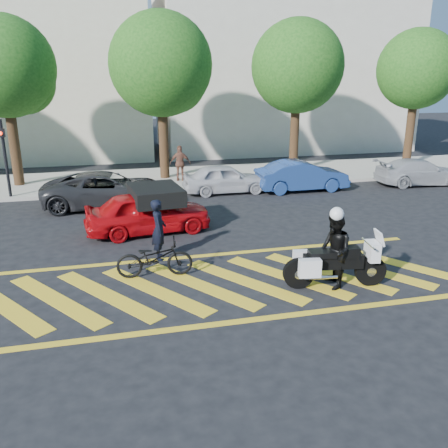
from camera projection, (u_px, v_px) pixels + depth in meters
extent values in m
plane|color=black|center=(225.00, 283.00, 11.54)|extent=(90.00, 90.00, 0.00)
cube|color=#9E998E|center=(165.00, 179.00, 22.63)|extent=(60.00, 5.00, 0.15)
cube|color=gold|center=(4.00, 305.00, 10.41)|extent=(2.43, 3.21, 0.01)
cube|color=gold|center=(57.00, 300.00, 10.65)|extent=(2.43, 3.21, 0.01)
cube|color=gold|center=(107.00, 295.00, 10.90)|extent=(2.43, 3.21, 0.01)
cube|color=gold|center=(155.00, 290.00, 11.15)|extent=(2.43, 3.21, 0.01)
cube|color=gold|center=(201.00, 285.00, 11.40)|extent=(2.43, 3.21, 0.01)
cube|color=gold|center=(245.00, 281.00, 11.65)|extent=(2.43, 3.21, 0.01)
cube|color=gold|center=(287.00, 277.00, 11.90)|extent=(2.43, 3.21, 0.01)
cube|color=gold|center=(327.00, 272.00, 12.14)|extent=(2.43, 3.21, 0.01)
cube|color=gold|center=(366.00, 268.00, 12.39)|extent=(2.43, 3.21, 0.01)
cube|color=gold|center=(403.00, 265.00, 12.64)|extent=(2.43, 3.21, 0.01)
cube|color=gold|center=(247.00, 320.00, 9.78)|extent=(12.00, 0.20, 0.01)
cube|color=gold|center=(209.00, 255.00, 13.29)|extent=(12.00, 0.20, 0.01)
cube|color=beige|center=(7.00, 71.00, 27.66)|extent=(16.00, 8.00, 10.00)
cube|color=beige|center=(281.00, 64.00, 31.35)|extent=(16.00, 8.00, 11.00)
cylinder|color=black|center=(14.00, 143.00, 20.58)|extent=(0.44, 0.44, 4.00)
sphere|color=#194B14|center=(4.00, 66.00, 19.62)|extent=(4.20, 4.20, 4.20)
sphere|color=#194B14|center=(22.00, 82.00, 20.23)|extent=(2.73, 2.73, 2.73)
cylinder|color=black|center=(164.00, 138.00, 22.04)|extent=(0.44, 0.44, 4.00)
sphere|color=#194B14|center=(161.00, 64.00, 21.06)|extent=(4.60, 4.60, 4.60)
sphere|color=#194B14|center=(174.00, 80.00, 21.68)|extent=(2.99, 2.99, 2.99)
cylinder|color=black|center=(294.00, 134.00, 23.51)|extent=(0.44, 0.44, 4.00)
sphere|color=#194B14|center=(297.00, 66.00, 22.54)|extent=(4.40, 4.40, 4.40)
sphere|color=#194B14|center=(306.00, 81.00, 23.15)|extent=(2.86, 2.86, 2.86)
cylinder|color=black|center=(410.00, 131.00, 24.98)|extent=(0.44, 0.44, 4.00)
sphere|color=#194B14|center=(417.00, 69.00, 24.04)|extent=(4.00, 4.00, 4.00)
sphere|color=#194B14|center=(422.00, 81.00, 24.63)|extent=(2.60, 2.60, 2.60)
cylinder|color=black|center=(6.00, 161.00, 18.66)|extent=(0.12, 0.12, 3.20)
cube|color=black|center=(1.00, 133.00, 18.14)|extent=(0.28, 0.18, 0.32)
sphere|color=#FF260C|center=(0.00, 133.00, 18.05)|extent=(0.14, 0.14, 0.14)
imported|color=black|center=(159.00, 230.00, 12.83)|extent=(0.47, 0.65, 1.68)
imported|color=black|center=(155.00, 258.00, 11.77)|extent=(1.92, 0.78, 0.99)
cylinder|color=black|center=(299.00, 273.00, 11.18)|extent=(0.75, 0.27, 0.74)
cylinder|color=silver|center=(299.00, 273.00, 11.18)|extent=(0.25, 0.21, 0.22)
cylinder|color=black|center=(370.00, 271.00, 11.32)|extent=(0.75, 0.27, 0.74)
cylinder|color=silver|center=(370.00, 271.00, 11.32)|extent=(0.25, 0.21, 0.22)
cube|color=black|center=(333.00, 261.00, 11.16)|extent=(1.43, 0.50, 0.34)
cube|color=black|center=(348.00, 252.00, 11.12)|extent=(0.55, 0.41, 0.25)
cube|color=black|center=(322.00, 254.00, 11.08)|extent=(0.67, 0.47, 0.13)
cube|color=silver|center=(372.00, 251.00, 11.17)|extent=(0.31, 0.50, 0.45)
cube|color=silver|center=(303.00, 259.00, 11.39)|extent=(0.53, 0.28, 0.43)
cube|color=silver|center=(310.00, 268.00, 10.84)|extent=(0.53, 0.28, 0.43)
imported|color=black|center=(334.00, 251.00, 11.07)|extent=(0.81, 0.98, 1.82)
imported|color=#B3080D|center=(148.00, 212.00, 15.04)|extent=(4.10, 2.04, 1.34)
imported|color=black|center=(108.00, 190.00, 17.95)|extent=(4.97, 2.61, 1.34)
imported|color=#B9B8BD|center=(225.00, 179.00, 20.12)|extent=(3.61, 1.47, 1.23)
imported|color=navy|center=(302.00, 176.00, 20.47)|extent=(3.99, 1.40, 1.31)
imported|color=#94969B|center=(419.00, 172.00, 21.62)|extent=(4.16, 1.95, 1.17)
imported|color=brown|center=(180.00, 163.00, 21.65)|extent=(1.02, 0.62, 1.62)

